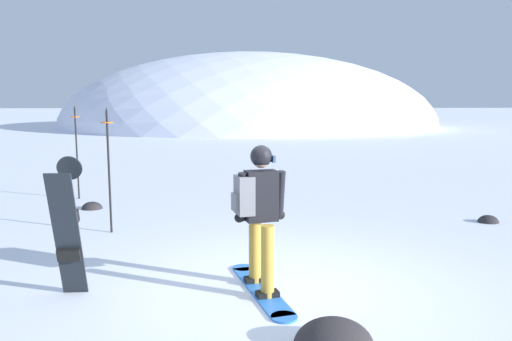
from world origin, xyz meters
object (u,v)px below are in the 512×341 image
object	(u,v)px
snowboarder_main	(259,214)
piste_marker_near	(77,146)
piste_marker_far	(109,162)
rock_small	(488,222)
spare_snowboard	(68,228)
rock_mid	(92,209)

from	to	relation	value
snowboarder_main	piste_marker_near	size ratio (longest dim) A/B	0.85
piste_marker_far	piste_marker_near	bearing A→B (deg)	114.96
piste_marker_near	rock_small	bearing A→B (deg)	-18.59
piste_marker_near	rock_small	size ratio (longest dim) A/B	5.61
snowboarder_main	spare_snowboard	bearing A→B (deg)	-177.91
rock_mid	spare_snowboard	bearing A→B (deg)	-78.00
spare_snowboard	piste_marker_near	world-z (taller)	piste_marker_near
snowboarder_main	rock_mid	distance (m)	5.67
piste_marker_far	spare_snowboard	bearing A→B (deg)	-86.29
piste_marker_far	rock_small	xyz separation A→B (m)	(6.75, 0.26, -1.20)
rock_mid	piste_marker_near	bearing A→B (deg)	117.44
piste_marker_near	rock_small	world-z (taller)	piste_marker_near
piste_marker_near	rock_mid	size ratio (longest dim) A/B	5.01
rock_mid	rock_small	bearing A→B (deg)	-12.10
piste_marker_far	rock_small	world-z (taller)	piste_marker_far
rock_small	piste_marker_far	bearing A→B (deg)	-177.77
snowboarder_main	rock_small	xyz separation A→B (m)	(4.44, 3.01, -0.92)
piste_marker_far	rock_mid	size ratio (longest dim) A/B	5.01
rock_mid	rock_small	distance (m)	7.74
piste_marker_near	piste_marker_far	xyz separation A→B (m)	(1.40, -3.00, -0.00)
snowboarder_main	rock_mid	world-z (taller)	snowboarder_main
snowboarder_main	piste_marker_far	world-z (taller)	piste_marker_far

